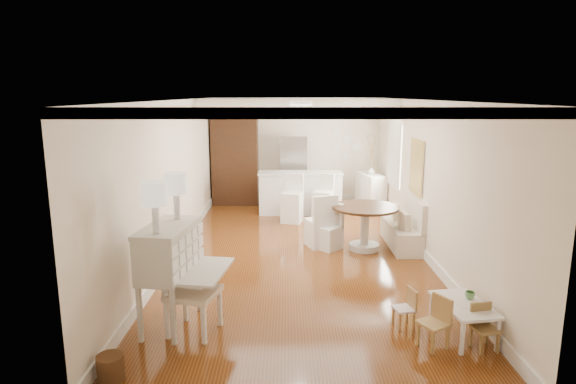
{
  "coord_description": "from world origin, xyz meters",
  "views": [
    {
      "loc": [
        -0.24,
        -8.48,
        2.91
      ],
      "look_at": [
        -0.21,
        0.3,
        1.11
      ],
      "focal_mm": 30.0,
      "sensor_mm": 36.0,
      "label": 1
    }
  ],
  "objects_px": {
    "wicker_basket": "(111,368)",
    "kids_chair_a": "(433,323)",
    "bar_stool_right": "(323,197)",
    "breakfast_counter": "(300,193)",
    "secretary_bureau": "(170,276)",
    "kids_chair_c": "(485,328)",
    "kids_chair_b": "(404,308)",
    "gustavian_armchair": "(193,291)",
    "dining_table": "(365,228)",
    "slip_chair_far": "(321,220)",
    "slip_chair_near": "(328,227)",
    "fridge": "(307,171)",
    "kids_table": "(463,320)",
    "pantry_cabinet": "(235,161)",
    "bar_stool_left": "(292,199)",
    "sideboard": "(371,192)"
  },
  "relations": [
    {
      "from": "slip_chair_near",
      "to": "pantry_cabinet",
      "type": "height_order",
      "value": "pantry_cabinet"
    },
    {
      "from": "secretary_bureau",
      "to": "fridge",
      "type": "xyz_separation_m",
      "value": [
        2.0,
        6.93,
        0.24
      ]
    },
    {
      "from": "bar_stool_left",
      "to": "sideboard",
      "type": "height_order",
      "value": "bar_stool_left"
    },
    {
      "from": "secretary_bureau",
      "to": "kids_table",
      "type": "bearing_deg",
      "value": 3.38
    },
    {
      "from": "gustavian_armchair",
      "to": "bar_stool_right",
      "type": "distance_m",
      "value": 5.9
    },
    {
      "from": "bar_stool_right",
      "to": "fridge",
      "type": "distance_m",
      "value": 1.64
    },
    {
      "from": "wicker_basket",
      "to": "kids_chair_c",
      "type": "height_order",
      "value": "kids_chair_c"
    },
    {
      "from": "gustavian_armchair",
      "to": "kids_chair_b",
      "type": "distance_m",
      "value": 2.65
    },
    {
      "from": "wicker_basket",
      "to": "pantry_cabinet",
      "type": "bearing_deg",
      "value": 86.85
    },
    {
      "from": "kids_chair_b",
      "to": "kids_chair_c",
      "type": "xyz_separation_m",
      "value": [
        0.79,
        -0.57,
        0.02
      ]
    },
    {
      "from": "fridge",
      "to": "kids_chair_b",
      "type": "bearing_deg",
      "value": -82.27
    },
    {
      "from": "bar_stool_right",
      "to": "fridge",
      "type": "bearing_deg",
      "value": 124.69
    },
    {
      "from": "wicker_basket",
      "to": "bar_stool_left",
      "type": "height_order",
      "value": "bar_stool_left"
    },
    {
      "from": "kids_table",
      "to": "fridge",
      "type": "xyz_separation_m",
      "value": [
        -1.6,
        7.24,
        0.68
      ]
    },
    {
      "from": "gustavian_armchair",
      "to": "pantry_cabinet",
      "type": "distance_m",
      "value": 7.17
    },
    {
      "from": "gustavian_armchair",
      "to": "fridge",
      "type": "bearing_deg",
      "value": 1.77
    },
    {
      "from": "slip_chair_far",
      "to": "sideboard",
      "type": "distance_m",
      "value": 3.26
    },
    {
      "from": "bar_stool_right",
      "to": "breakfast_counter",
      "type": "bearing_deg",
      "value": 158.71
    },
    {
      "from": "kids_chair_b",
      "to": "bar_stool_right",
      "type": "height_order",
      "value": "bar_stool_right"
    },
    {
      "from": "kids_chair_a",
      "to": "secretary_bureau",
      "type": "bearing_deg",
      "value": -129.52
    },
    {
      "from": "wicker_basket",
      "to": "kids_chair_a",
      "type": "relative_size",
      "value": 0.45
    },
    {
      "from": "kids_table",
      "to": "kids_chair_a",
      "type": "distance_m",
      "value": 0.51
    },
    {
      "from": "kids_chair_c",
      "to": "bar_stool_left",
      "type": "relative_size",
      "value": 0.49
    },
    {
      "from": "wicker_basket",
      "to": "sideboard",
      "type": "distance_m",
      "value": 8.38
    },
    {
      "from": "kids_chair_b",
      "to": "breakfast_counter",
      "type": "distance_m",
      "value": 6.05
    },
    {
      "from": "kids_chair_c",
      "to": "bar_stool_left",
      "type": "distance_m",
      "value": 6.06
    },
    {
      "from": "slip_chair_far",
      "to": "kids_chair_a",
      "type": "bearing_deg",
      "value": 85.14
    },
    {
      "from": "dining_table",
      "to": "bar_stool_right",
      "type": "distance_m",
      "value": 2.41
    },
    {
      "from": "secretary_bureau",
      "to": "wicker_basket",
      "type": "xyz_separation_m",
      "value": [
        -0.35,
        -1.22,
        -0.52
      ]
    },
    {
      "from": "bar_stool_right",
      "to": "sideboard",
      "type": "distance_m",
      "value": 1.5
    },
    {
      "from": "slip_chair_far",
      "to": "kids_chair_b",
      "type": "bearing_deg",
      "value": 83.89
    },
    {
      "from": "secretary_bureau",
      "to": "kids_table",
      "type": "relative_size",
      "value": 1.53
    },
    {
      "from": "slip_chair_near",
      "to": "secretary_bureau",
      "type": "bearing_deg",
      "value": -83.06
    },
    {
      "from": "breakfast_counter",
      "to": "dining_table",
      "type": "bearing_deg",
      "value": -68.2
    },
    {
      "from": "kids_table",
      "to": "kids_chair_b",
      "type": "relative_size",
      "value": 1.71
    },
    {
      "from": "gustavian_armchair",
      "to": "breakfast_counter",
      "type": "bearing_deg",
      "value": 1.34
    },
    {
      "from": "kids_chair_b",
      "to": "dining_table",
      "type": "xyz_separation_m",
      "value": [
        -0.01,
        3.09,
        0.17
      ]
    },
    {
      "from": "slip_chair_near",
      "to": "fridge",
      "type": "bearing_deg",
      "value": 136.96
    },
    {
      "from": "wicker_basket",
      "to": "kids_chair_c",
      "type": "xyz_separation_m",
      "value": [
        4.09,
        0.59,
        0.13
      ]
    },
    {
      "from": "secretary_bureau",
      "to": "kids_chair_c",
      "type": "xyz_separation_m",
      "value": [
        3.74,
        -0.62,
        -0.39
      ]
    },
    {
      "from": "wicker_basket",
      "to": "bar_stool_right",
      "type": "xyz_separation_m",
      "value": [
        2.67,
        6.59,
        0.38
      ]
    },
    {
      "from": "slip_chair_far",
      "to": "bar_stool_left",
      "type": "bearing_deg",
      "value": -93.42
    },
    {
      "from": "kids_chair_c",
      "to": "slip_chair_near",
      "type": "distance_m",
      "value": 4.0
    },
    {
      "from": "bar_stool_left",
      "to": "bar_stool_right",
      "type": "xyz_separation_m",
      "value": [
        0.74,
        0.34,
        -0.03
      ]
    },
    {
      "from": "kids_chair_a",
      "to": "sideboard",
      "type": "distance_m",
      "value": 6.75
    },
    {
      "from": "pantry_cabinet",
      "to": "fridge",
      "type": "relative_size",
      "value": 1.28
    },
    {
      "from": "gustavian_armchair",
      "to": "dining_table",
      "type": "relative_size",
      "value": 0.87
    },
    {
      "from": "gustavian_armchair",
      "to": "wicker_basket",
      "type": "relative_size",
      "value": 3.85
    },
    {
      "from": "kids_chair_c",
      "to": "pantry_cabinet",
      "type": "height_order",
      "value": "pantry_cabinet"
    },
    {
      "from": "gustavian_armchair",
      "to": "dining_table",
      "type": "xyz_separation_m",
      "value": [
        2.62,
        3.22,
        -0.11
      ]
    }
  ]
}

